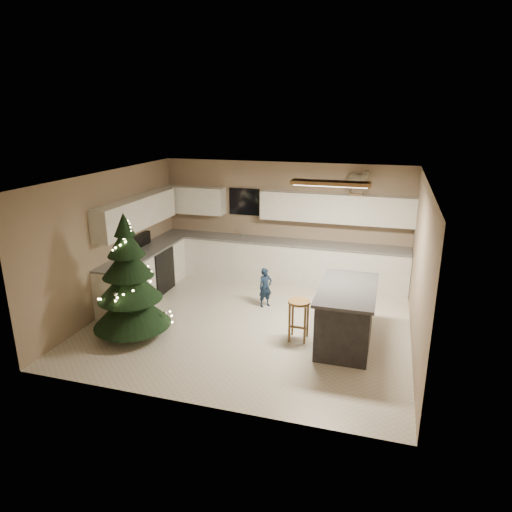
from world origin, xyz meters
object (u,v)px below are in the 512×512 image
Objects in this scene: island at (346,315)px; toddler at (265,288)px; christmas_tree at (130,287)px; bar_stool at (299,310)px; rocking_horse at (356,181)px.

island reaches higher than toddler.
island is 0.80× the size of christmas_tree.
toddler is at bearing 44.35° from christmas_tree.
island is 0.76m from bar_stool.
rocking_horse reaches higher than island.
bar_stool is 3.27m from rocking_horse.
bar_stool is 0.33× the size of christmas_tree.
toddler reaches higher than bar_stool.
bar_stool is 1.01× the size of rocking_horse.
rocking_horse reaches higher than bar_stool.
island reaches higher than bar_stool.
island is at bearing -77.57° from toddler.
bar_stool is at bearing 13.27° from christmas_tree.
rocking_horse is (1.47, 1.55, 1.90)m from toddler.
toddler is 1.13× the size of rocking_horse.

